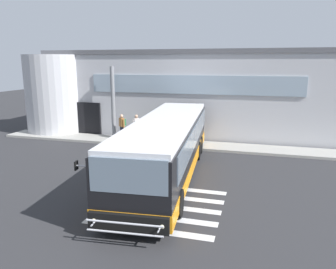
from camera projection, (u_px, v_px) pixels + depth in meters
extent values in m
cube|color=#2B2B2D|center=(148.00, 167.00, 16.54)|extent=(80.00, 90.00, 0.02)
cube|color=silver|center=(146.00, 229.00, 10.37)|extent=(4.40, 0.36, 0.01)
cube|color=silver|center=(154.00, 217.00, 11.22)|extent=(4.40, 0.36, 0.01)
cube|color=silver|center=(162.00, 206.00, 12.07)|extent=(4.40, 0.36, 0.01)
cube|color=silver|center=(168.00, 196.00, 12.91)|extent=(4.40, 0.36, 0.01)
cube|color=silver|center=(174.00, 188.00, 13.76)|extent=(4.40, 0.36, 0.01)
cube|color=#B7B7BC|center=(194.00, 91.00, 27.21)|extent=(19.99, 12.00, 5.76)
cube|color=#56565B|center=(195.00, 54.00, 26.55)|extent=(20.19, 12.20, 0.30)
cylinder|color=#B7B7BC|center=(56.00, 94.00, 24.51)|extent=(4.40, 4.40, 5.76)
cube|color=black|center=(89.00, 119.00, 23.57)|extent=(1.80, 0.16, 2.40)
cube|color=#8C9EAD|center=(191.00, 85.00, 21.06)|extent=(13.99, 0.10, 1.20)
cube|color=#9E9B93|center=(172.00, 144.00, 21.04)|extent=(23.99, 2.00, 0.15)
cylinder|color=slate|center=(113.00, 102.00, 22.19)|extent=(0.28, 0.28, 4.81)
cube|color=black|center=(167.00, 146.00, 15.12)|extent=(3.56, 12.09, 2.15)
cube|color=orange|center=(167.00, 162.00, 15.29)|extent=(3.61, 12.13, 0.55)
cube|color=silver|center=(167.00, 121.00, 14.87)|extent=(3.45, 11.88, 0.20)
cube|color=slate|center=(128.00, 176.00, 9.32)|extent=(2.35, 0.32, 1.05)
cube|color=slate|center=(196.00, 135.00, 15.07)|extent=(0.96, 10.68, 0.95)
cube|color=slate|center=(141.00, 133.00, 15.53)|extent=(0.96, 10.68, 0.95)
cube|color=black|center=(128.00, 164.00, 9.24)|extent=(2.15, 0.28, 0.28)
cube|color=black|center=(128.00, 223.00, 9.50)|extent=(2.46, 0.41, 0.52)
sphere|color=beige|center=(162.00, 226.00, 9.27)|extent=(0.18, 0.18, 0.18)
sphere|color=beige|center=(95.00, 220.00, 9.64)|extent=(0.18, 0.18, 0.18)
cylinder|color=#B7B7BF|center=(82.00, 166.00, 9.75)|extent=(0.40, 0.08, 0.05)
cube|color=black|center=(76.00, 165.00, 9.78)|extent=(0.06, 0.20, 0.28)
cylinder|color=black|center=(178.00, 203.00, 11.12)|extent=(0.38, 1.02, 1.00)
cylinder|color=black|center=(113.00, 198.00, 11.54)|extent=(0.38, 1.02, 1.00)
cylinder|color=black|center=(197.00, 151.00, 17.76)|extent=(0.38, 1.02, 1.00)
cylinder|color=black|center=(155.00, 149.00, 18.18)|extent=(0.38, 1.02, 1.00)
cylinder|color=black|center=(200.00, 145.00, 19.00)|extent=(0.38, 1.02, 1.00)
cylinder|color=black|center=(160.00, 143.00, 19.42)|extent=(0.38, 1.02, 1.00)
cylinder|color=#B7B7BF|center=(125.00, 233.00, 9.17)|extent=(2.25, 0.25, 0.06)
cylinder|color=#B7B7BF|center=(124.00, 223.00, 9.11)|extent=(2.25, 0.25, 0.06)
cylinder|color=#B7B7BF|center=(160.00, 228.00, 9.16)|extent=(0.09, 0.50, 0.05)
cylinder|color=#B7B7BF|center=(95.00, 222.00, 9.50)|extent=(0.09, 0.50, 0.05)
cylinder|color=#1E2338|center=(123.00, 133.00, 21.88)|extent=(0.15, 0.15, 0.85)
cylinder|color=#1E2338|center=(121.00, 132.00, 22.04)|extent=(0.15, 0.15, 0.85)
cube|color=#996633|center=(122.00, 122.00, 21.81)|extent=(0.44, 0.40, 0.58)
sphere|color=tan|center=(121.00, 116.00, 21.72)|extent=(0.23, 0.23, 0.23)
cylinder|color=#996633|center=(124.00, 123.00, 21.63)|extent=(0.09, 0.09, 0.55)
cylinder|color=#996633|center=(120.00, 122.00, 22.01)|extent=(0.09, 0.09, 0.55)
cube|color=#26663F|center=(124.00, 122.00, 21.91)|extent=(0.35, 0.32, 0.44)
cylinder|color=#4C4233|center=(138.00, 133.00, 21.88)|extent=(0.15, 0.15, 0.85)
cylinder|color=#4C4233|center=(135.00, 133.00, 21.78)|extent=(0.15, 0.15, 0.85)
cube|color=silver|center=(136.00, 123.00, 21.67)|extent=(0.42, 0.43, 0.58)
sphere|color=tan|center=(136.00, 116.00, 21.58)|extent=(0.23, 0.23, 0.23)
cylinder|color=silver|center=(140.00, 123.00, 21.82)|extent=(0.09, 0.09, 0.55)
cylinder|color=silver|center=(133.00, 124.00, 21.55)|extent=(0.09, 0.09, 0.55)
cylinder|color=yellow|center=(177.00, 143.00, 19.66)|extent=(0.18, 0.18, 0.90)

